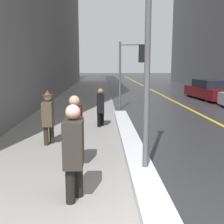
{
  "coord_description": "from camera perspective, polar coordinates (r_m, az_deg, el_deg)",
  "views": [
    {
      "loc": [
        -0.66,
        -3.58,
        2.32
      ],
      "look_at": [
        -0.4,
        4.0,
        1.05
      ],
      "focal_mm": 45.0,
      "sensor_mm": 36.0,
      "label": 1
    }
  ],
  "objects": [
    {
      "name": "snow_bank_curb",
      "position": [
        8.39,
        3.75,
        -5.87
      ],
      "size": [
        0.54,
        9.9,
        0.2
      ],
      "color": "silver",
      "rests_on": "ground"
    },
    {
      "name": "road_centre_stripe",
      "position": [
        19.29,
        12.05,
        2.4
      ],
      "size": [
        0.16,
        80.0,
        0.0
      ],
      "color": "gold",
      "rests_on": "ground"
    },
    {
      "name": "lamp_post",
      "position": [
        5.78,
        7.35,
        17.83
      ],
      "size": [
        0.28,
        0.28,
        5.34
      ],
      "color": "#515156",
      "rests_on": "ground"
    },
    {
      "name": "pedestrian_in_glasses",
      "position": [
        8.39,
        -12.82,
        -0.66
      ],
      "size": [
        0.34,
        0.7,
        1.61
      ],
      "rotation": [
        0.0,
        0.0,
        -1.57
      ],
      "color": "#2A241B",
      "rests_on": "ground"
    },
    {
      "name": "sidewalk_slab",
      "position": [
        18.77,
        -6.04,
        2.37
      ],
      "size": [
        4.0,
        80.0,
        0.01
      ],
      "color": "gray",
      "rests_on": "ground"
    },
    {
      "name": "pedestrian_trailing",
      "position": [
        4.81,
        -7.79,
        -7.33
      ],
      "size": [
        0.32,
        0.55,
        1.68
      ],
      "rotation": [
        0.0,
        0.0,
        -1.57
      ],
      "color": "black",
      "rests_on": "ground"
    },
    {
      "name": "parked_car_maroon",
      "position": [
        20.31,
        19.22,
        4.23
      ],
      "size": [
        2.14,
        4.9,
        1.35
      ],
      "rotation": [
        0.0,
        0.0,
        1.64
      ],
      "color": "#600F14",
      "rests_on": "ground"
    },
    {
      "name": "pedestrian_nearside",
      "position": [
        6.4,
        -7.53,
        -3.22
      ],
      "size": [
        0.32,
        0.54,
        1.66
      ],
      "rotation": [
        0.0,
        0.0,
        -1.57
      ],
      "color": "#340C0C",
      "rests_on": "ground"
    },
    {
      "name": "traffic_light_near",
      "position": [
        14.67,
        4.39,
        10.28
      ],
      "size": [
        1.31,
        0.34,
        3.5
      ],
      "rotation": [
        0.0,
        0.0,
        -0.15
      ],
      "color": "#515156",
      "rests_on": "ground"
    },
    {
      "name": "pedestrian_with_shoulder_bag",
      "position": [
        10.62,
        -2.35,
        1.3
      ],
      "size": [
        0.28,
        0.68,
        1.46
      ],
      "rotation": [
        0.0,
        0.0,
        -1.57
      ],
      "color": "black",
      "rests_on": "ground"
    }
  ]
}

